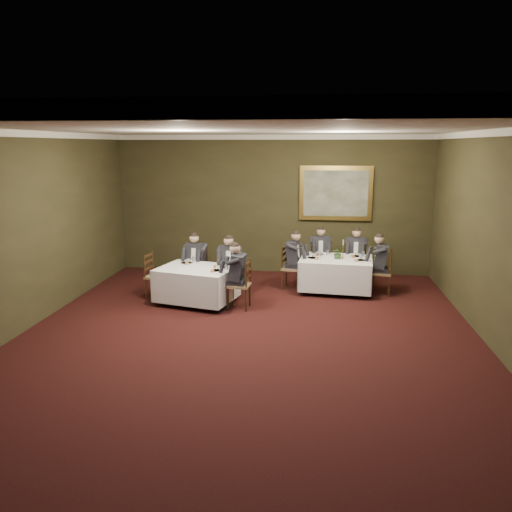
% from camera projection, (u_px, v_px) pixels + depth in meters
% --- Properties ---
extents(ground, '(10.00, 10.00, 0.00)m').
position_uv_depth(ground, '(245.00, 345.00, 8.28)').
color(ground, black).
rests_on(ground, ground).
extents(ceiling, '(8.00, 10.00, 0.10)m').
position_uv_depth(ceiling, '(244.00, 128.00, 7.51)').
color(ceiling, silver).
rests_on(ceiling, back_wall).
extents(back_wall, '(8.00, 0.10, 3.50)m').
position_uv_depth(back_wall, '(272.00, 205.00, 12.74)').
color(back_wall, '#2F2C17').
rests_on(back_wall, ground).
extents(front_wall, '(8.00, 0.10, 3.50)m').
position_uv_depth(front_wall, '(129.00, 396.00, 3.05)').
color(front_wall, '#2F2C17').
rests_on(front_wall, ground).
extents(left_wall, '(0.10, 10.00, 3.50)m').
position_uv_depth(left_wall, '(9.00, 236.00, 8.36)').
color(left_wall, '#2F2C17').
rests_on(left_wall, ground).
extents(right_wall, '(0.10, 10.00, 3.50)m').
position_uv_depth(right_wall, '(510.00, 248.00, 7.43)').
color(right_wall, '#2F2C17').
rests_on(right_wall, ground).
extents(crown_molding, '(8.00, 10.00, 0.12)m').
position_uv_depth(crown_molding, '(244.00, 132.00, 7.53)').
color(crown_molding, white).
rests_on(crown_molding, back_wall).
extents(table_main, '(1.71, 1.37, 0.67)m').
position_uv_depth(table_main, '(336.00, 272.00, 11.25)').
color(table_main, black).
rests_on(table_main, ground).
extents(table_second, '(1.77, 1.51, 0.67)m').
position_uv_depth(table_second, '(197.00, 282.00, 10.40)').
color(table_second, black).
rests_on(table_second, ground).
extents(chair_main_backleft, '(0.47, 0.45, 1.00)m').
position_uv_depth(chair_main_backleft, '(320.00, 269.00, 12.15)').
color(chair_main_backleft, olive).
rests_on(chair_main_backleft, ground).
extents(diner_main_backleft, '(0.44, 0.51, 1.35)m').
position_uv_depth(diner_main_backleft, '(320.00, 260.00, 12.09)').
color(diner_main_backleft, black).
rests_on(diner_main_backleft, chair_main_backleft).
extents(chair_main_backright, '(0.50, 0.49, 1.00)m').
position_uv_depth(chair_main_backright, '(355.00, 271.00, 11.98)').
color(chair_main_backright, olive).
rests_on(chair_main_backright, ground).
extents(diner_main_backright, '(0.47, 0.54, 1.35)m').
position_uv_depth(diner_main_backright, '(356.00, 262.00, 11.92)').
color(diner_main_backright, black).
rests_on(diner_main_backright, chair_main_backright).
extents(chair_main_endleft, '(0.49, 0.51, 1.00)m').
position_uv_depth(chair_main_endleft, '(291.00, 277.00, 11.49)').
color(chair_main_endleft, olive).
rests_on(chair_main_endleft, ground).
extents(diner_main_endleft, '(0.55, 0.48, 1.35)m').
position_uv_depth(diner_main_endleft, '(292.00, 267.00, 11.44)').
color(diner_main_endleft, black).
rests_on(diner_main_endleft, chair_main_endleft).
extents(chair_main_endright, '(0.48, 0.50, 1.00)m').
position_uv_depth(chair_main_endright, '(381.00, 282.00, 11.07)').
color(chair_main_endright, olive).
rests_on(chair_main_endright, ground).
extents(diner_main_endright, '(0.53, 0.46, 1.35)m').
position_uv_depth(diner_main_endright, '(381.00, 272.00, 11.03)').
color(diner_main_endright, black).
rests_on(diner_main_endright, chair_main_endright).
extents(chair_sec_backleft, '(0.50, 0.48, 1.00)m').
position_uv_depth(chair_sec_backleft, '(197.00, 279.00, 11.29)').
color(chair_sec_backleft, olive).
rests_on(chair_sec_backleft, ground).
extents(diner_sec_backleft, '(0.47, 0.54, 1.35)m').
position_uv_depth(diner_sec_backleft, '(196.00, 269.00, 11.23)').
color(diner_sec_backleft, black).
rests_on(diner_sec_backleft, chair_sec_backleft).
extents(chair_sec_backright, '(0.44, 0.42, 1.00)m').
position_uv_depth(chair_sec_backright, '(230.00, 282.00, 11.01)').
color(chair_sec_backright, olive).
rests_on(chair_sec_backright, ground).
extents(diner_sec_backright, '(0.42, 0.48, 1.35)m').
position_uv_depth(diner_sec_backright, '(230.00, 272.00, 10.95)').
color(diner_sec_backright, black).
rests_on(diner_sec_backright, chair_sec_backright).
extents(chair_sec_endright, '(0.46, 0.47, 1.00)m').
position_uv_depth(chair_sec_endright, '(240.00, 295.00, 10.10)').
color(chair_sec_endright, olive).
rests_on(chair_sec_endright, ground).
extents(diner_sec_endright, '(0.51, 0.45, 1.35)m').
position_uv_depth(diner_sec_endright, '(239.00, 284.00, 10.06)').
color(diner_sec_endright, black).
rests_on(diner_sec_endright, chair_sec_endright).
extents(chair_sec_endleft, '(0.48, 0.49, 1.00)m').
position_uv_depth(chair_sec_endleft, '(157.00, 285.00, 10.77)').
color(chair_sec_endleft, olive).
rests_on(chair_sec_endleft, ground).
extents(centerpiece, '(0.28, 0.24, 0.29)m').
position_uv_depth(centerpiece, '(338.00, 252.00, 11.11)').
color(centerpiece, '#2D5926').
rests_on(centerpiece, table_main).
extents(candlestick, '(0.06, 0.06, 0.43)m').
position_uv_depth(candlestick, '(343.00, 251.00, 11.18)').
color(candlestick, gold).
rests_on(candlestick, table_main).
extents(place_setting_table_main, '(0.33, 0.31, 0.14)m').
position_uv_depth(place_setting_table_main, '(321.00, 253.00, 11.60)').
color(place_setting_table_main, white).
rests_on(place_setting_table_main, table_main).
extents(place_setting_table_second, '(0.33, 0.31, 0.14)m').
position_uv_depth(place_setting_table_second, '(189.00, 261.00, 10.78)').
color(place_setting_table_second, white).
rests_on(place_setting_table_second, table_second).
extents(painting, '(1.80, 0.09, 1.35)m').
position_uv_depth(painting, '(336.00, 193.00, 12.42)').
color(painting, '#E9B655').
rests_on(painting, back_wall).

